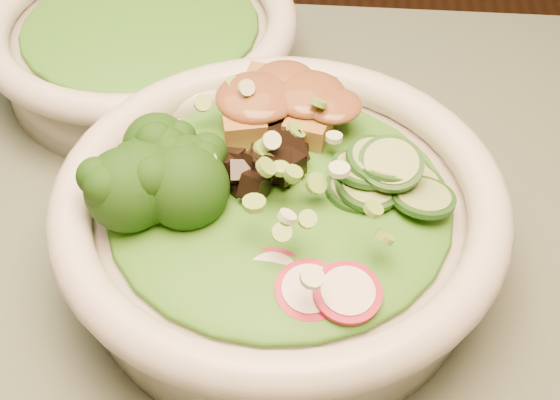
{
  "coord_description": "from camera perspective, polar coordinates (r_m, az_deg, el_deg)",
  "views": [
    {
      "loc": [
        -0.19,
        -0.31,
        1.18
      ],
      "look_at": [
        -0.22,
        0.05,
        0.81
      ],
      "focal_mm": 50.0,
      "sensor_mm": 36.0,
      "label": 1
    }
  ],
  "objects": [
    {
      "name": "peanut_sauce",
      "position": [
        0.54,
        -0.08,
        7.46
      ],
      "size": [
        0.08,
        0.06,
        0.02
      ],
      "primitive_type": "ellipsoid",
      "color": "brown",
      "rests_on": "tofu_cubes"
    },
    {
      "name": "scallion_garnish",
      "position": [
        0.49,
        -0.0,
        2.35
      ],
      "size": [
        0.21,
        0.21,
        0.03
      ],
      "primitive_type": null,
      "color": "#72A53A",
      "rests_on": "salad_bowl"
    },
    {
      "name": "side_lettuce",
      "position": [
        0.7,
        -10.21,
        12.64
      ],
      "size": [
        0.18,
        0.18,
        0.02
      ],
      "primitive_type": "ellipsoid",
      "color": "#2A6314",
      "rests_on": "side_bowl"
    },
    {
      "name": "tofu_cubes",
      "position": [
        0.55,
        -0.08,
        6.27
      ],
      "size": [
        0.1,
        0.07,
        0.04
      ],
      "primitive_type": null,
      "rotation": [
        0.0,
        0.0,
        -0.03
      ],
      "color": "#A66837",
      "rests_on": "salad_bowl"
    },
    {
      "name": "radish_slices",
      "position": [
        0.46,
        0.76,
        -6.01
      ],
      "size": [
        0.12,
        0.05,
        0.02
      ],
      "primitive_type": null,
      "rotation": [
        0.0,
        0.0,
        -0.03
      ],
      "color": "maroon",
      "rests_on": "salad_bowl"
    },
    {
      "name": "salad_bowl",
      "position": [
        0.53,
        0.0,
        -1.64
      ],
      "size": [
        0.3,
        0.3,
        0.08
      ],
      "rotation": [
        0.0,
        0.0,
        -0.03
      ],
      "color": "silver",
      "rests_on": "dining_table"
    },
    {
      "name": "lettuce_bed",
      "position": [
        0.51,
        -0.0,
        0.08
      ],
      "size": [
        0.23,
        0.23,
        0.03
      ],
      "primitive_type": "ellipsoid",
      "color": "#2A6314",
      "rests_on": "salad_bowl"
    },
    {
      "name": "side_bowl",
      "position": [
        0.71,
        -10.0,
        11.29
      ],
      "size": [
        0.27,
        0.27,
        0.07
      ],
      "rotation": [
        0.0,
        0.0,
        0.1
      ],
      "color": "silver",
      "rests_on": "dining_table"
    },
    {
      "name": "cucumber_slices",
      "position": [
        0.51,
        8.24,
        1.3
      ],
      "size": [
        0.08,
        0.08,
        0.04
      ],
      "primitive_type": null,
      "rotation": [
        0.0,
        0.0,
        -0.03
      ],
      "color": "#97BA67",
      "rests_on": "salad_bowl"
    },
    {
      "name": "broccoli_florets",
      "position": [
        0.5,
        -8.02,
        1.17
      ],
      "size": [
        0.09,
        0.08,
        0.05
      ],
      "primitive_type": null,
      "rotation": [
        0.0,
        0.0,
        -0.03
      ],
      "color": "black",
      "rests_on": "salad_bowl"
    },
    {
      "name": "mushroom_heap",
      "position": [
        0.51,
        -0.06,
        2.46
      ],
      "size": [
        0.08,
        0.08,
        0.04
      ],
      "primitive_type": null,
      "rotation": [
        0.0,
        0.0,
        -0.03
      ],
      "color": "black",
      "rests_on": "salad_bowl"
    }
  ]
}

